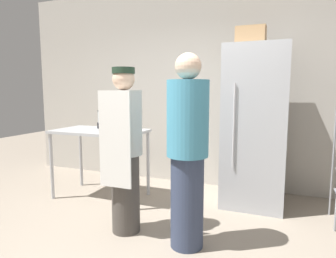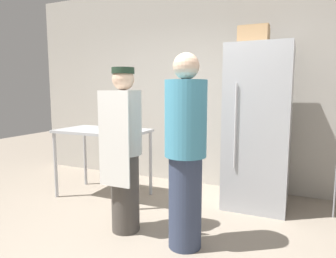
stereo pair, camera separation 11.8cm
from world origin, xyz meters
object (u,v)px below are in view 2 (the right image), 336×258
refrigerator (258,127)px  person_customer (185,151)px  blender_pitcher (104,120)px  cardboard_storage_box (254,36)px  donut_box (118,127)px  person_baker (124,148)px

refrigerator → person_customer: bearing=-109.3°
blender_pitcher → cardboard_storage_box: cardboard_storage_box is taller
donut_box → person_baker: person_baker is taller
person_baker → person_customer: 0.68m
refrigerator → person_customer: size_ratio=1.12×
blender_pitcher → person_baker: 1.31m
donut_box → person_baker: bearing=-53.3°
donut_box → person_baker: (0.59, -0.80, -0.10)m
cardboard_storage_box → person_customer: bearing=-105.1°
person_baker → donut_box: bearing=126.7°
blender_pitcher → cardboard_storage_box: size_ratio=0.71×
cardboard_storage_box → person_baker: 2.08m
refrigerator → blender_pitcher: (-2.05, -0.33, 0.04)m
cardboard_storage_box → person_baker: cardboard_storage_box is taller
donut_box → blender_pitcher: donut_box is taller
cardboard_storage_box → person_customer: 1.85m
refrigerator → blender_pitcher: size_ratio=7.88×
cardboard_storage_box → person_customer: (-0.37, -1.36, -1.20)m
donut_box → person_customer: size_ratio=0.16×
donut_box → blender_pitcher: 0.35m
person_customer → donut_box: bearing=146.4°
donut_box → person_customer: person_customer is taller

